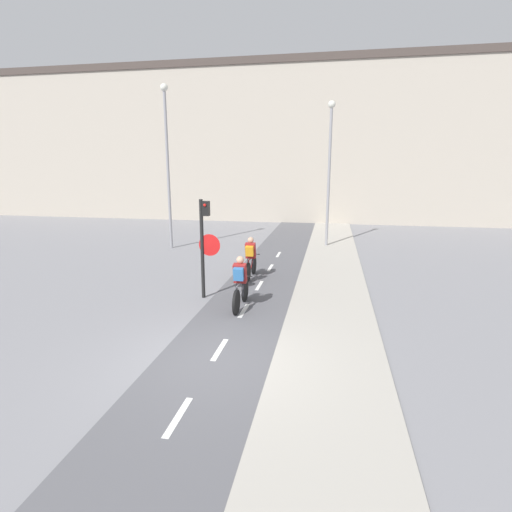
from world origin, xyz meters
The scene contains 9 objects.
ground_plane centered at (0.00, 0.00, 0.00)m, with size 120.00×120.00×0.00m, color gray.
bike_lane centered at (0.00, 0.00, 0.01)m, with size 2.46×60.00×0.02m.
sidewalk_strip centered at (2.43, 0.00, 0.03)m, with size 2.40×60.00×0.05m.
building_row_background centered at (0.00, 23.87, 5.68)m, with size 60.00×5.20×11.34m.
traffic_light_pole centered at (-1.42, 3.98, 1.91)m, with size 0.67×0.25×3.07m.
street_lamp_far centered at (-5.53, 11.14, 4.67)m, with size 0.36×0.36×7.78m.
street_lamp_sidewalk centered at (2.14, 13.08, 4.32)m, with size 0.36×0.36×7.10m.
cyclist_near centered at (-0.15, 3.25, 0.73)m, with size 0.46×1.85×1.55m.
cyclist_far centered at (-0.48, 6.40, 0.72)m, with size 0.46×1.80×1.54m.
Camera 1 is at (2.33, -7.46, 4.04)m, focal length 28.00 mm.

